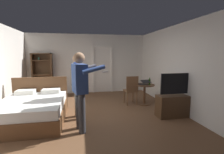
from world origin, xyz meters
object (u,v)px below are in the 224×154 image
Objects in this scene: bookshelf at (43,73)px; suitcase_dark at (57,94)px; suitcase_small at (57,94)px; laptop at (145,83)px; bed at (33,109)px; side_table at (145,91)px; wooden_chair at (131,89)px; tv_flatscreen at (176,103)px; bottle_on_table at (150,82)px; person_striped_shirt at (78,82)px; person_blue_shirt at (80,86)px.

suitcase_dark is at bearing -45.58° from bookshelf.
suitcase_dark reaches higher than suitcase_small.
laptop is 0.62× the size of suitcase_small.
suitcase_small is at bearing 83.43° from bed.
bookshelf reaches higher than side_table.
bookshelf reaches higher than wooden_chair.
side_table is at bearing 13.17° from bed.
bed reaches higher than wooden_chair.
bed is 3.06m from wooden_chair.
suitcase_small is at bearing 142.78° from tv_flatscreen.
bed is 8.50× the size of bottle_on_table.
tv_flatscreen reaches higher than wooden_chair.
suitcase_small is (0.26, 2.28, -0.15)m from bed.
laptop is 2.34m from person_striped_shirt.
bookshelf is at bearing 151.19° from bottle_on_table.
person_striped_shirt reaches higher than bottle_on_table.
suitcase_small is (-0.91, 2.31, -0.83)m from person_striped_shirt.
bed is 2.29m from suitcase_small.
suitcase_dark is (-0.87, 2.22, -0.82)m from person_striped_shirt.
tv_flatscreen is 1.26m from bottle_on_table.
bed is 1.66× the size of tv_flatscreen.
person_blue_shirt reaches higher than tv_flatscreen.
bookshelf is 4.26m from laptop.
bookshelf is 4.28m from side_table.
person_blue_shirt reaches higher than bed.
bed is at bearing 145.95° from person_blue_shirt.
bed is at bearing -83.11° from bookshelf.
person_striped_shirt reaches higher than wooden_chair.
bookshelf is at bearing 126.48° from suitcase_small.
bed is 3.48m from side_table.
bookshelf is at bearing 151.22° from side_table.
person_blue_shirt reaches higher than wooden_chair.
bed reaches higher than suitcase_dark.
wooden_chair is at bearing 44.92° from person_blue_shirt.
bookshelf is 1.01× the size of person_blue_shirt.
side_table is at bearing 62.81° from laptop.
laptop reaches higher than side_table.
laptop is at bearing 166.91° from bottle_on_table.
side_table is at bearing -8.75° from wooden_chair.
person_striped_shirt is (-0.06, 0.80, -0.04)m from person_blue_shirt.
laptop is 0.22× the size of person_striped_shirt.
bed is 3.85m from tv_flatscreen.
person_blue_shirt is (-1.70, -1.69, 0.48)m from wooden_chair.
side_table is 1.14× the size of suitcase_small.
laptop is at bearing 19.67° from person_striped_shirt.
bottle_on_table is at bearing -29.74° from side_table.
suitcase_small is (-3.10, 1.53, -0.60)m from laptop.
wooden_chair is (-0.90, 1.29, 0.18)m from tv_flatscreen.
bookshelf is at bearing 113.20° from person_blue_shirt.
laptop is 0.49m from wooden_chair.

